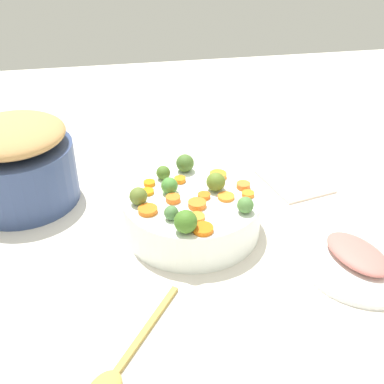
{
  "coord_description": "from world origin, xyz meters",
  "views": [
    {
      "loc": [
        -0.78,
        0.13,
        0.63
      ],
      "look_at": [
        0.02,
        -0.02,
        0.11
      ],
      "focal_mm": 44.23,
      "sensor_mm": 36.0,
      "label": 1
    }
  ],
  "objects_px": {
    "serving_bowl_carrots": "(192,213)",
    "ham_plate": "(362,262)",
    "wooden_spoon": "(119,367)",
    "metal_pot": "(20,174)"
  },
  "relations": [
    {
      "from": "metal_pot",
      "to": "ham_plate",
      "type": "relative_size",
      "value": 1.04
    },
    {
      "from": "wooden_spoon",
      "to": "ham_plate",
      "type": "height_order",
      "value": "same"
    },
    {
      "from": "ham_plate",
      "to": "serving_bowl_carrots",
      "type": "bearing_deg",
      "value": 60.17
    },
    {
      "from": "wooden_spoon",
      "to": "ham_plate",
      "type": "xyz_separation_m",
      "value": [
        0.15,
        -0.48,
        0.0
      ]
    },
    {
      "from": "serving_bowl_carrots",
      "to": "metal_pot",
      "type": "distance_m",
      "value": 0.41
    },
    {
      "from": "metal_pot",
      "to": "wooden_spoon",
      "type": "bearing_deg",
      "value": -159.67
    },
    {
      "from": "serving_bowl_carrots",
      "to": "metal_pot",
      "type": "height_order",
      "value": "metal_pot"
    },
    {
      "from": "serving_bowl_carrots",
      "to": "ham_plate",
      "type": "xyz_separation_m",
      "value": [
        -0.17,
        -0.3,
        -0.04
      ]
    },
    {
      "from": "serving_bowl_carrots",
      "to": "ham_plate",
      "type": "relative_size",
      "value": 1.18
    },
    {
      "from": "serving_bowl_carrots",
      "to": "wooden_spoon",
      "type": "xyz_separation_m",
      "value": [
        -0.33,
        0.17,
        -0.04
      ]
    }
  ]
}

